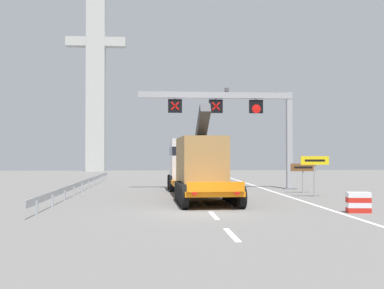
{
  "coord_description": "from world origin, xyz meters",
  "views": [
    {
      "loc": [
        -1.8,
        -21.18,
        2.57
      ],
      "look_at": [
        0.46,
        9.38,
        3.2
      ],
      "focal_mm": 44.84,
      "sensor_mm": 36.0,
      "label": 1
    }
  ],
  "objects_px": {
    "crash_barrier_striped": "(358,202)",
    "overhead_lane_gantry": "(237,111)",
    "bridge_pylon_distant": "(96,65)",
    "exit_sign_yellow": "(315,165)",
    "tourist_info_sign_brown": "(303,170)",
    "heavy_haul_truck_orange": "(196,164)"
  },
  "relations": [
    {
      "from": "crash_barrier_striped",
      "to": "overhead_lane_gantry",
      "type": "bearing_deg",
      "value": 101.54
    },
    {
      "from": "crash_barrier_striped",
      "to": "bridge_pylon_distant",
      "type": "height_order",
      "value": "bridge_pylon_distant"
    },
    {
      "from": "exit_sign_yellow",
      "to": "tourist_info_sign_brown",
      "type": "distance_m",
      "value": 2.98
    },
    {
      "from": "overhead_lane_gantry",
      "to": "crash_barrier_striped",
      "type": "bearing_deg",
      "value": -78.46
    },
    {
      "from": "exit_sign_yellow",
      "to": "crash_barrier_striped",
      "type": "bearing_deg",
      "value": -94.72
    },
    {
      "from": "heavy_haul_truck_orange",
      "to": "exit_sign_yellow",
      "type": "bearing_deg",
      "value": -12.33
    },
    {
      "from": "bridge_pylon_distant",
      "to": "exit_sign_yellow",
      "type": "bearing_deg",
      "value": -67.54
    },
    {
      "from": "heavy_haul_truck_orange",
      "to": "overhead_lane_gantry",
      "type": "bearing_deg",
      "value": 55.6
    },
    {
      "from": "bridge_pylon_distant",
      "to": "heavy_haul_truck_orange",
      "type": "bearing_deg",
      "value": -75.08
    },
    {
      "from": "overhead_lane_gantry",
      "to": "crash_barrier_striped",
      "type": "height_order",
      "value": "overhead_lane_gantry"
    },
    {
      "from": "tourist_info_sign_brown",
      "to": "bridge_pylon_distant",
      "type": "xyz_separation_m",
      "value": [
        -19.0,
        42.55,
        14.79
      ]
    },
    {
      "from": "heavy_haul_truck_orange",
      "to": "tourist_info_sign_brown",
      "type": "height_order",
      "value": "heavy_haul_truck_orange"
    },
    {
      "from": "overhead_lane_gantry",
      "to": "exit_sign_yellow",
      "type": "bearing_deg",
      "value": -61.83
    },
    {
      "from": "overhead_lane_gantry",
      "to": "bridge_pylon_distant",
      "type": "bearing_deg",
      "value": 111.42
    },
    {
      "from": "overhead_lane_gantry",
      "to": "exit_sign_yellow",
      "type": "xyz_separation_m",
      "value": [
        3.58,
        -6.68,
        -3.86
      ]
    },
    {
      "from": "heavy_haul_truck_orange",
      "to": "bridge_pylon_distant",
      "type": "height_order",
      "value": "bridge_pylon_distant"
    },
    {
      "from": "exit_sign_yellow",
      "to": "bridge_pylon_distant",
      "type": "height_order",
      "value": "bridge_pylon_distant"
    },
    {
      "from": "heavy_haul_truck_orange",
      "to": "exit_sign_yellow",
      "type": "height_order",
      "value": "heavy_haul_truck_orange"
    },
    {
      "from": "overhead_lane_gantry",
      "to": "heavy_haul_truck_orange",
      "type": "distance_m",
      "value": 7.28
    },
    {
      "from": "heavy_haul_truck_orange",
      "to": "crash_barrier_striped",
      "type": "xyz_separation_m",
      "value": [
        6.45,
        -9.27,
        -1.54
      ]
    },
    {
      "from": "heavy_haul_truck_orange",
      "to": "bridge_pylon_distant",
      "type": "bearing_deg",
      "value": 104.92
    },
    {
      "from": "exit_sign_yellow",
      "to": "bridge_pylon_distant",
      "type": "bearing_deg",
      "value": 112.46
    }
  ]
}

